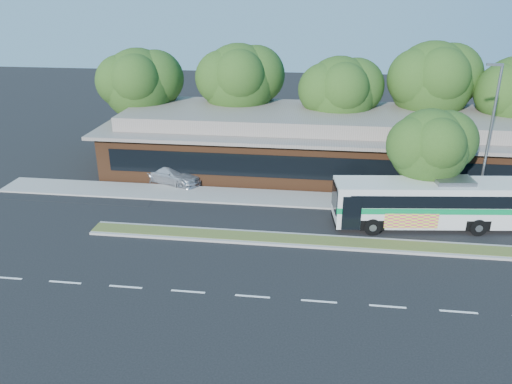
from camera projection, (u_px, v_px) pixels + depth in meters
The scene contains 13 objects.
ground at pixel (320, 248), 26.84m from camera, with size 120.00×120.00×0.00m, color black.
median_strip at pixel (320, 241), 27.36m from camera, with size 26.00×1.10×0.15m, color #444D20.
sidewalk at pixel (321, 200), 32.69m from camera, with size 44.00×2.60×0.12m, color gray.
parking_lot at pixel (85, 171), 38.17m from camera, with size 14.00×12.00×0.01m, color black.
plaza_building at pixel (324, 142), 37.95m from camera, with size 33.20×11.20×4.45m.
lamp_post at pixel (489, 136), 29.34m from camera, with size 0.93×0.18×9.07m.
tree_bg_a at pixel (144, 83), 40.25m from camera, with size 6.47×5.80×8.63m.
tree_bg_b at pixel (244, 79), 40.11m from camera, with size 6.69×6.00×9.00m.
tree_bg_c at pixel (344, 91), 38.44m from camera, with size 6.24×5.60×8.26m.
tree_bg_d at pixel (438, 80), 38.21m from camera, with size 6.91×6.20×9.37m.
transit_bus at pixel (428, 200), 28.64m from camera, with size 10.87×3.54×3.00m.
sedan at pixel (171, 173), 35.60m from camera, with size 1.94×4.78×1.39m, color silver.
sidewalk_tree at pixel (435, 146), 29.38m from camera, with size 5.12×4.59×6.54m.
Camera 1 is at (-0.36, -23.94, 12.97)m, focal length 35.00 mm.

